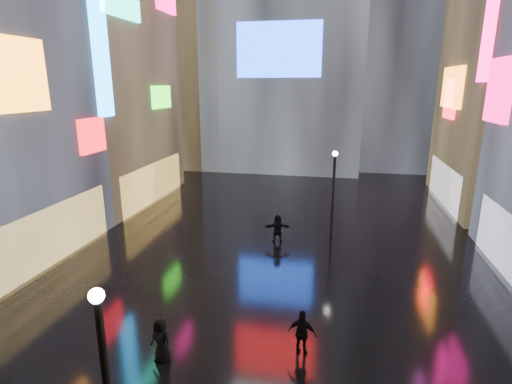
# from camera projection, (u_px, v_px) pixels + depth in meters

# --- Properties ---
(ground) EXTENTS (140.00, 140.00, 0.00)m
(ground) POSITION_uv_depth(u_px,v_px,m) (283.00, 239.00, 23.73)
(ground) COLOR black
(ground) RESTS_ON ground
(building_left_far) EXTENTS (10.28, 12.00, 22.00)m
(building_left_far) POSITION_uv_depth(u_px,v_px,m) (84.00, 55.00, 29.67)
(building_left_far) COLOR black
(building_left_far) RESTS_ON ground
(tower_flank_right) EXTENTS (12.00, 12.00, 34.00)m
(tower_flank_right) POSITION_uv_depth(u_px,v_px,m) (405.00, 5.00, 42.10)
(tower_flank_right) COLOR black
(tower_flank_right) RESTS_ON ground
(tower_flank_left) EXTENTS (10.00, 10.00, 26.00)m
(tower_flank_left) POSITION_uv_depth(u_px,v_px,m) (187.00, 46.00, 43.87)
(tower_flank_left) COLOR black
(tower_flank_left) RESTS_ON ground
(lamp_far) EXTENTS (0.30, 0.30, 5.20)m
(lamp_far) POSITION_uv_depth(u_px,v_px,m) (333.00, 189.00, 23.30)
(lamp_far) COLOR black
(lamp_far) RESTS_ON ground
(pedestrian_3) EXTENTS (1.01, 0.54, 1.64)m
(pedestrian_3) POSITION_uv_depth(u_px,v_px,m) (302.00, 333.00, 13.37)
(pedestrian_3) COLOR black
(pedestrian_3) RESTS_ON ground
(pedestrian_4) EXTENTS (0.88, 0.71, 1.56)m
(pedestrian_4) POSITION_uv_depth(u_px,v_px,m) (161.00, 339.00, 13.10)
(pedestrian_4) COLOR black
(pedestrian_4) RESTS_ON ground
(pedestrian_5) EXTENTS (1.58, 0.78, 1.63)m
(pedestrian_5) POSITION_uv_depth(u_px,v_px,m) (278.00, 228.00, 23.08)
(pedestrian_5) COLOR black
(pedestrian_5) RESTS_ON ground
(umbrella_2) EXTENTS (1.43, 1.43, 0.92)m
(umbrella_2) POSITION_uv_depth(u_px,v_px,m) (159.00, 306.00, 12.78)
(umbrella_2) COLOR black
(umbrella_2) RESTS_ON pedestrian_4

